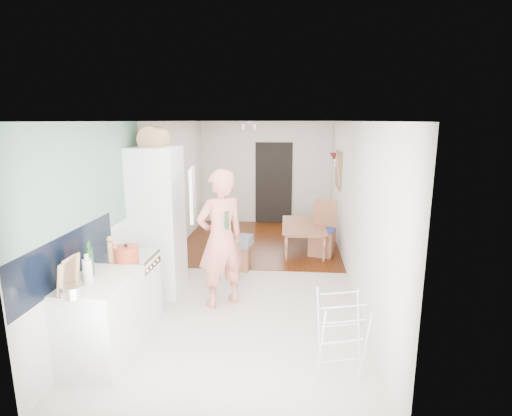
% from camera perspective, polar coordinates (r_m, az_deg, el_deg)
% --- Properties ---
extents(room_shell, '(3.20, 7.00, 2.50)m').
position_cam_1_polar(room_shell, '(6.38, -0.80, 0.99)').
color(room_shell, silver).
rests_on(room_shell, ground).
extents(floor, '(3.20, 7.00, 0.01)m').
position_cam_1_polar(floor, '(6.74, -0.77, -9.49)').
color(floor, beige).
rests_on(floor, ground).
extents(wood_floor_overlay, '(3.20, 3.30, 0.01)m').
position_cam_1_polar(wood_floor_overlay, '(8.47, 0.57, -4.81)').
color(wood_floor_overlay, '#5B240B').
rests_on(wood_floor_overlay, room_shell).
extents(sage_wall_panel, '(0.02, 3.00, 1.30)m').
position_cam_1_polar(sage_wall_panel, '(4.83, -22.69, 3.58)').
color(sage_wall_panel, slate).
rests_on(sage_wall_panel, room_shell).
extents(tile_splashback, '(0.02, 1.90, 0.50)m').
position_cam_1_polar(tile_splashback, '(4.51, -25.14, -6.36)').
color(tile_splashback, black).
rests_on(tile_splashback, room_shell).
extents(doorway_recess, '(0.90, 0.04, 2.00)m').
position_cam_1_polar(doorway_recess, '(9.82, 2.55, 3.53)').
color(doorway_recess, black).
rests_on(doorway_recess, room_shell).
extents(base_cabinet, '(0.60, 0.90, 0.86)m').
position_cam_1_polar(base_cabinet, '(4.65, -21.17, -15.06)').
color(base_cabinet, silver).
rests_on(base_cabinet, room_shell).
extents(worktop, '(0.62, 0.92, 0.06)m').
position_cam_1_polar(worktop, '(4.47, -21.63, -9.79)').
color(worktop, white).
rests_on(worktop, room_shell).
extents(range_cooker, '(0.60, 0.60, 0.88)m').
position_cam_1_polar(range_cooker, '(5.26, -17.52, -11.39)').
color(range_cooker, silver).
rests_on(range_cooker, room_shell).
extents(cooker_top, '(0.60, 0.60, 0.04)m').
position_cam_1_polar(cooker_top, '(5.10, -17.85, -6.64)').
color(cooker_top, silver).
rests_on(cooker_top, room_shell).
extents(fridge_housing, '(0.66, 0.66, 2.15)m').
position_cam_1_polar(fridge_housing, '(5.95, -13.89, -1.94)').
color(fridge_housing, silver).
rests_on(fridge_housing, room_shell).
extents(fridge_door, '(0.14, 0.56, 0.70)m').
position_cam_1_polar(fridge_door, '(5.39, -9.05, 1.98)').
color(fridge_door, silver).
rests_on(fridge_door, room_shell).
extents(fridge_interior, '(0.02, 0.52, 0.66)m').
position_cam_1_polar(fridge_interior, '(5.76, -11.21, 2.55)').
color(fridge_interior, white).
rests_on(fridge_interior, room_shell).
extents(pinboard, '(0.03, 0.90, 0.70)m').
position_cam_1_polar(pinboard, '(8.22, 11.72, 5.42)').
color(pinboard, tan).
rests_on(pinboard, room_shell).
extents(pinboard_frame, '(0.00, 0.94, 0.74)m').
position_cam_1_polar(pinboard_frame, '(8.22, 11.61, 5.43)').
color(pinboard_frame, '#A3603F').
rests_on(pinboard_frame, room_shell).
extents(wall_sconce, '(0.18, 0.18, 0.16)m').
position_cam_1_polar(wall_sconce, '(8.84, 11.07, 7.23)').
color(wall_sconce, maroon).
rests_on(wall_sconce, room_shell).
extents(person, '(0.97, 0.92, 2.24)m').
position_cam_1_polar(person, '(5.37, -5.09, -2.69)').
color(person, '#E37D69').
rests_on(person, floor).
extents(dining_table, '(0.73, 1.27, 0.44)m').
position_cam_1_polar(dining_table, '(7.94, 6.97, -4.45)').
color(dining_table, '#A3603F').
rests_on(dining_table, floor).
extents(dining_chair, '(0.54, 0.54, 1.03)m').
position_cam_1_polar(dining_chair, '(7.61, 9.46, -2.98)').
color(dining_chair, '#A3603F').
rests_on(dining_chair, floor).
extents(stool, '(0.34, 0.34, 0.42)m').
position_cam_1_polar(stool, '(6.91, -2.30, -7.05)').
color(stool, '#A3603F').
rests_on(stool, floor).
extents(grey_drape, '(0.43, 0.43, 0.17)m').
position_cam_1_polar(grey_drape, '(6.81, -2.28, -4.71)').
color(grey_drape, slate).
rests_on(grey_drape, stool).
extents(drying_rack, '(0.52, 0.49, 0.84)m').
position_cam_1_polar(drying_rack, '(4.23, 12.02, -17.54)').
color(drying_rack, silver).
rests_on(drying_rack, floor).
extents(bread_bin, '(0.42, 0.40, 0.20)m').
position_cam_1_polar(bread_bin, '(5.85, -14.37, 9.47)').
color(bread_bin, tan).
rests_on(bread_bin, fridge_housing).
extents(red_casserole, '(0.34, 0.34, 0.17)m').
position_cam_1_polar(red_casserole, '(4.88, -18.02, -6.21)').
color(red_casserole, '#BD4022').
rests_on(red_casserole, cooker_top).
extents(steel_pan, '(0.22, 0.22, 0.11)m').
position_cam_1_polar(steel_pan, '(4.12, -24.71, -10.70)').
color(steel_pan, silver).
rests_on(steel_pan, worktop).
extents(held_bottle, '(0.05, 0.05, 0.24)m').
position_cam_1_polar(held_bottle, '(5.22, -4.20, -1.78)').
color(held_bottle, '#1D4421').
rests_on(held_bottle, person).
extents(bottle_a, '(0.07, 0.07, 0.29)m').
position_cam_1_polar(bottle_a, '(4.51, -22.69, -7.28)').
color(bottle_a, '#1D4421').
rests_on(bottle_a, worktop).
extents(bottle_b, '(0.08, 0.08, 0.30)m').
position_cam_1_polar(bottle_b, '(4.56, -22.60, -7.02)').
color(bottle_b, '#1D4421').
rests_on(bottle_b, worktop).
extents(bottle_c, '(0.11, 0.11, 0.23)m').
position_cam_1_polar(bottle_c, '(4.39, -22.92, -8.23)').
color(bottle_c, silver).
rests_on(bottle_c, worktop).
extents(pepper_mill_front, '(0.05, 0.05, 0.20)m').
position_cam_1_polar(pepper_mill_front, '(4.89, -19.53, -6.11)').
color(pepper_mill_front, tan).
rests_on(pepper_mill_front, worktop).
extents(pepper_mill_back, '(0.08, 0.08, 0.23)m').
position_cam_1_polar(pepper_mill_back, '(4.90, -20.08, -5.87)').
color(pepper_mill_back, tan).
rests_on(pepper_mill_back, worktop).
extents(chopping_boards, '(0.08, 0.25, 0.34)m').
position_cam_1_polar(chopping_boards, '(4.20, -25.21, -8.61)').
color(chopping_boards, tan).
rests_on(chopping_boards, worktop).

